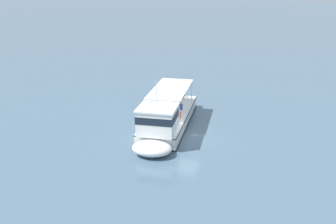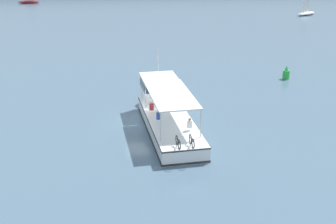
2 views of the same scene
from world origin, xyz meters
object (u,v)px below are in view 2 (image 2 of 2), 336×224
at_px(sailboat_far_left, 29,1).
at_px(channel_buoy, 286,74).
at_px(sailboat_horizon_west, 306,12).
at_px(ferry_main, 165,112).

distance_m(sailboat_far_left, channel_buoy, 72.18).
distance_m(sailboat_horizon_west, channel_buoy, 43.59).
height_order(sailboat_far_left, sailboat_horizon_west, same).
bearing_deg(ferry_main, sailboat_far_left, 106.85).
height_order(ferry_main, sailboat_far_left, sailboat_far_left).
bearing_deg(channel_buoy, sailboat_far_left, 119.90).
bearing_deg(sailboat_horizon_west, ferry_main, -123.17).
bearing_deg(channel_buoy, sailboat_horizon_west, 64.44).
bearing_deg(sailboat_horizon_west, sailboat_far_left, 157.01).
bearing_deg(sailboat_far_left, ferry_main, -73.15).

